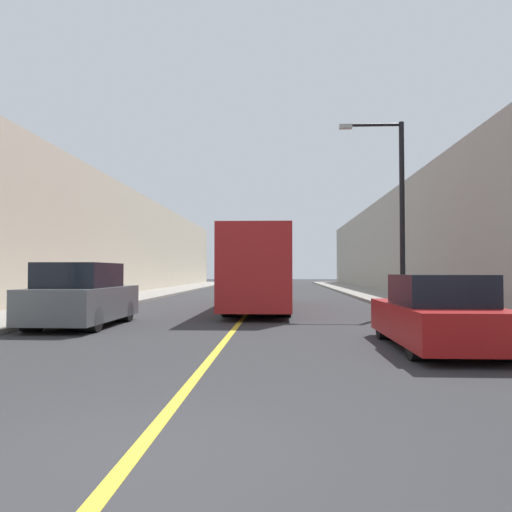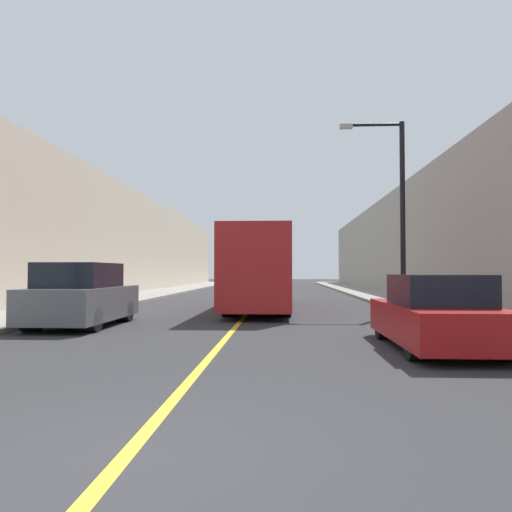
# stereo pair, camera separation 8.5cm
# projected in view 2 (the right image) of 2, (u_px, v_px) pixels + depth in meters

# --- Properties ---
(ground_plane) EXTENTS (200.00, 200.00, 0.00)m
(ground_plane) POSITION_uv_depth(u_px,v_px,m) (119.00, 464.00, 4.15)
(ground_plane) COLOR #2D2D30
(sidewalk_left) EXTENTS (3.40, 72.00, 0.15)m
(sidewalk_left) POSITION_uv_depth(u_px,v_px,m) (156.00, 294.00, 34.50)
(sidewalk_left) COLOR gray
(sidewalk_left) RESTS_ON ground
(sidewalk_right) EXTENTS (3.40, 72.00, 0.15)m
(sidewalk_right) POSITION_uv_depth(u_px,v_px,m) (373.00, 294.00, 33.69)
(sidewalk_right) COLOR gray
(sidewalk_right) RESTS_ON ground
(building_row_left) EXTENTS (4.00, 72.00, 7.44)m
(building_row_left) POSITION_uv_depth(u_px,v_px,m) (104.00, 241.00, 34.81)
(building_row_left) COLOR beige
(building_row_left) RESTS_ON ground
(building_row_right) EXTENTS (4.00, 72.00, 7.37)m
(building_row_right) POSITION_uv_depth(u_px,v_px,m) (428.00, 241.00, 33.60)
(building_row_right) COLOR gray
(building_row_right) RESTS_ON ground
(road_center_line) EXTENTS (0.16, 72.00, 0.01)m
(road_center_line) POSITION_uv_depth(u_px,v_px,m) (263.00, 295.00, 34.09)
(road_center_line) COLOR gold
(road_center_line) RESTS_ON ground
(bus) EXTENTS (2.43, 11.26, 3.18)m
(bus) POSITION_uv_depth(u_px,v_px,m) (261.00, 269.00, 21.09)
(bus) COLOR #AD1E1E
(bus) RESTS_ON ground
(parked_suv_left) EXTENTS (2.03, 4.49, 1.85)m
(parked_suv_left) POSITION_uv_depth(u_px,v_px,m) (82.00, 297.00, 14.54)
(parked_suv_left) COLOR #51565B
(parked_suv_left) RESTS_ON ground
(car_right_near) EXTENTS (1.87, 4.59, 1.54)m
(car_right_near) POSITION_uv_depth(u_px,v_px,m) (436.00, 316.00, 10.28)
(car_right_near) COLOR maroon
(car_right_near) RESTS_ON ground
(street_lamp_right) EXTENTS (2.53, 0.24, 7.34)m
(street_lamp_right) POSITION_uv_depth(u_px,v_px,m) (397.00, 202.00, 19.52)
(street_lamp_right) COLOR black
(street_lamp_right) RESTS_ON sidewalk_right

